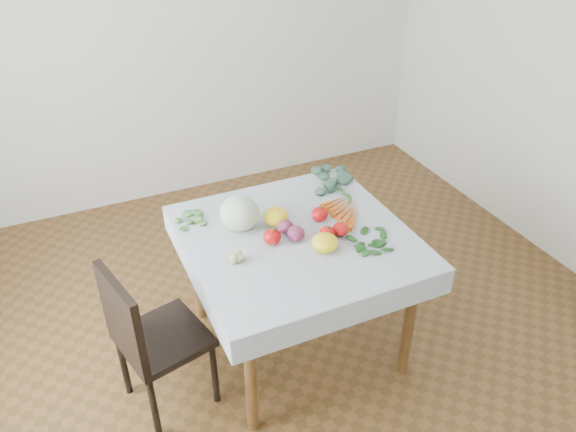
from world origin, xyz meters
name	(u,v)px	position (x,y,z in m)	size (l,w,h in m)	color
ground	(296,341)	(0.00, 0.00, 0.00)	(4.00, 4.00, 0.00)	brown
back_wall	(181,25)	(0.00, 2.00, 1.35)	(4.00, 0.04, 2.70)	white
table	(297,251)	(0.00, 0.00, 0.65)	(1.00, 1.00, 0.75)	brown
tablecloth	(297,236)	(0.00, 0.00, 0.75)	(1.12, 1.12, 0.01)	white
chair	(146,334)	(-0.84, -0.11, 0.50)	(0.47, 0.47, 0.87)	black
cabbage	(240,213)	(-0.24, 0.18, 0.85)	(0.21, 0.21, 0.19)	silver
tomato_a	(320,214)	(0.17, 0.08, 0.79)	(0.09, 0.09, 0.08)	#BC0E0C
tomato_b	(341,229)	(0.20, -0.09, 0.79)	(0.08, 0.08, 0.07)	#BC0E0C
tomato_c	(272,237)	(-0.14, -0.01, 0.80)	(0.09, 0.09, 0.08)	#BC0E0C
tomato_d	(327,234)	(0.12, -0.10, 0.79)	(0.09, 0.09, 0.08)	#BC0E0C
heirloom_back	(276,216)	(-0.06, 0.14, 0.80)	(0.13, 0.13, 0.09)	yellow
heirloom_front	(325,243)	(0.07, -0.17, 0.80)	(0.13, 0.13, 0.09)	yellow
onion_a	(285,227)	(-0.04, 0.05, 0.79)	(0.08, 0.08, 0.07)	#621C41
onion_b	(296,234)	(-0.02, -0.03, 0.79)	(0.09, 0.09, 0.08)	#621C41
tomatillo_cluster	(238,254)	(-0.34, -0.05, 0.78)	(0.10, 0.11, 0.05)	#ADC06F
carrot_bunch	(345,210)	(0.33, 0.09, 0.77)	(0.19, 0.33, 0.03)	#E74F19
kale_bunch	(333,177)	(0.44, 0.43, 0.78)	(0.28, 0.27, 0.04)	#375B4B
basil_bunch	(374,241)	(0.33, -0.21, 0.76)	(0.26, 0.22, 0.01)	#195019
dill_bunch	(192,219)	(-0.45, 0.35, 0.77)	(0.21, 0.15, 0.02)	#4D843C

